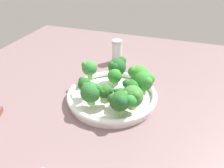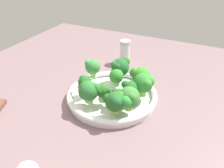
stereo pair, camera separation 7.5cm
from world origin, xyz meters
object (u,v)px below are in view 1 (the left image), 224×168
broccoli_floret_2 (119,101)px  broccoli_floret_7 (105,92)px  broccoli_floret_4 (131,87)px  pepper_shaker (117,51)px  bowl (112,96)px  broccoli_floret_11 (138,74)px  broccoli_floret_0 (115,76)px  broccoli_floret_9 (121,95)px  broccoli_floret_8 (132,97)px  broccoli_floret_1 (144,81)px  broccoli_floret_5 (92,92)px  broccoli_floret_10 (89,68)px  broccoli_floret_6 (84,84)px  broccoli_floret_3 (117,66)px

broccoli_floret_2 → broccoli_floret_7: broccoli_floret_2 is taller
broccoli_floret_4 → pepper_shaker: pepper_shaker is taller
bowl → broccoli_floret_2: 12.43cm
broccoli_floret_2 → broccoli_floret_11: size_ratio=0.97×
broccoli_floret_0 → broccoli_floret_9: size_ratio=1.15×
broccoli_floret_0 → broccoli_floret_8: (11.76, 9.14, 1.08)cm
broccoli_floret_1 → broccoli_floret_5: size_ratio=1.10×
pepper_shaker → broccoli_floret_10: bearing=-7.6°
broccoli_floret_7 → broccoli_floret_8: (1.13, 8.64, 0.77)cm
broccoli_floret_0 → broccoli_floret_9: bearing=28.1°
broccoli_floret_11 → pepper_shaker: 25.23cm
broccoli_floret_0 → pepper_shaker: pepper_shaker is taller
broccoli_floret_6 → broccoli_floret_7: broccoli_floret_7 is taller
bowl → pepper_shaker: size_ratio=2.95×
broccoli_floret_3 → broccoli_floret_8: bearing=31.2°
bowl → broccoli_floret_4: 8.48cm
broccoli_floret_6 → pepper_shaker: (-31.80, 0.46, -1.62)cm
broccoli_floret_6 → broccoli_floret_10: size_ratio=0.81×
broccoli_floret_10 → broccoli_floret_4: bearing=69.8°
broccoli_floret_1 → broccoli_floret_8: bearing=-9.9°
broccoli_floret_4 → broccoli_floret_9: broccoli_floret_4 is taller
broccoli_floret_3 → broccoli_floret_7: 14.96cm
broccoli_floret_4 → broccoli_floret_11: 8.17cm
broccoli_floret_6 → bowl: bearing=115.4°
broccoli_floret_8 → broccoli_floret_5: bearing=-85.0°
broccoli_floret_5 → broccoli_floret_7: broccoli_floret_5 is taller
broccoli_floret_2 → broccoli_floret_7: (-4.01, -5.79, -0.57)cm
pepper_shaker → broccoli_floret_5: bearing=6.2°
broccoli_floret_3 → broccoli_floret_7: size_ratio=1.29×
broccoli_floret_3 → broccoli_floret_7: bearing=4.0°
broccoli_floret_2 → broccoli_floret_6: broccoli_floret_2 is taller
broccoli_floret_10 → pepper_shaker: bearing=172.4°
broccoli_floret_2 → pepper_shaker: bearing=-161.0°
broccoli_floret_1 → broccoli_floret_2: 12.70cm
broccoli_floret_5 → broccoli_floret_11: size_ratio=1.00×
broccoli_floret_6 → broccoli_floret_9: size_ratio=1.15×
bowl → broccoli_floret_2: broccoli_floret_2 is taller
bowl → broccoli_floret_11: broccoli_floret_11 is taller
broccoli_floret_1 → broccoli_floret_4: bearing=-47.1°
broccoli_floret_3 → broccoli_floret_5: (17.04, -2.24, -0.61)cm
broccoli_floret_5 → broccoli_floret_11: same height
broccoli_floret_2 → broccoli_floret_11: broccoli_floret_11 is taller
broccoli_floret_3 → broccoli_floret_10: (3.87, -9.16, -0.27)cm
broccoli_floret_7 → pepper_shaker: size_ratio=0.58×
broccoli_floret_1 → broccoli_floret_6: bearing=-71.3°
broccoli_floret_2 → broccoli_floret_7: bearing=-124.7°
broccoli_floret_9 → broccoli_floret_4: bearing=150.4°
broccoli_floret_8 → pepper_shaker: 38.26cm
broccoli_floret_6 → broccoli_floret_8: broccoli_floret_8 is taller
broccoli_floret_7 → broccoli_floret_10: size_ratio=0.84×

